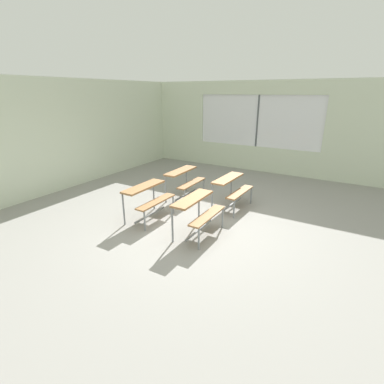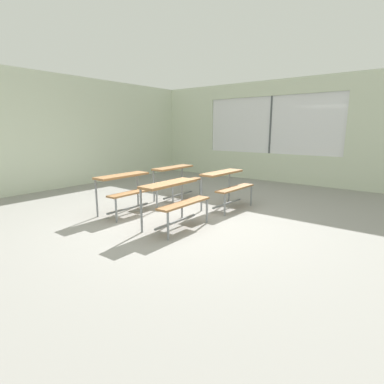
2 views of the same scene
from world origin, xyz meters
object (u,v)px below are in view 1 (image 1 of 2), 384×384
desk_bench_r0c0 (198,207)px  desk_bench_r1c1 (184,177)px  desk_bench_r1c0 (148,194)px  desk_bench_r0c1 (232,185)px

desk_bench_r0c0 → desk_bench_r1c1: size_ratio=1.00×
desk_bench_r1c0 → desk_bench_r0c1: bearing=-41.1°
desk_bench_r1c0 → desk_bench_r1c1: 1.49m
desk_bench_r0c0 → desk_bench_r1c1: same height
desk_bench_r0c1 → desk_bench_r1c1: same height
desk_bench_r0c0 → desk_bench_r1c1: (1.57, 1.29, 0.00)m
desk_bench_r0c1 → desk_bench_r1c1: bearing=92.0°
desk_bench_r0c1 → desk_bench_r1c0: bearing=140.9°
desk_bench_r1c1 → desk_bench_r1c0: bearing=179.9°
desk_bench_r0c0 → desk_bench_r1c0: size_ratio=1.01×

